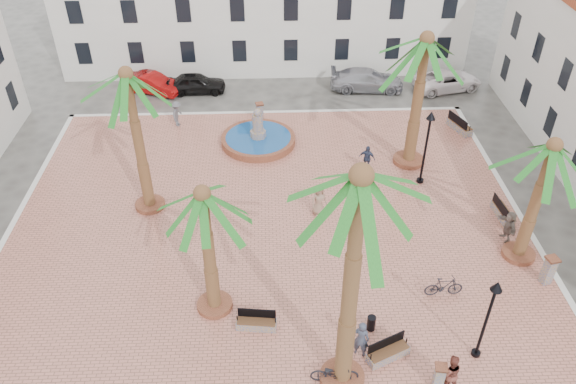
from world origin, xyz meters
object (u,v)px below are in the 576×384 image
(car_silver, at_px, (367,80))
(palm_ne, at_px, (424,56))
(car_red, at_px, (153,83))
(bollard_se, at_px, (439,376))
(pedestrian_east, at_px, (509,226))
(palm_e, at_px, (549,161))
(bicycle_a, at_px, (335,373))
(bench_e, at_px, (502,212))
(bollard_n, at_px, (260,112))
(lamppost_s, at_px, (490,307))
(bench_ne, at_px, (459,126))
(fountain, at_px, (258,138))
(palm_s, at_px, (359,203))
(bench_s, at_px, (257,323))
(car_black, at_px, (196,83))
(cyclist_b, at_px, (450,373))
(pedestrian_north, at_px, (177,114))
(car_white, at_px, (447,80))
(lamppost_e, at_px, (428,136))
(cyclist_a, at_px, (361,339))
(palm_sw, at_px, (204,210))
(bicycle_b, at_px, (444,287))
(bench_se, at_px, (388,353))
(bollard_e, at_px, (549,270))
(litter_bin, at_px, (371,323))
(pedestrian_fountain_a, at_px, (319,200))
(palm_nw, at_px, (129,91))

(car_silver, bearing_deg, palm_ne, -169.92)
(palm_ne, height_order, car_red, palm_ne)
(bollard_se, height_order, pedestrian_east, pedestrian_east)
(palm_e, xyz_separation_m, car_red, (-19.87, 18.04, -4.83))
(bicycle_a, bearing_deg, palm_ne, -19.11)
(bench_e, bearing_deg, bollard_se, 144.27)
(bollard_n, relative_size, bicycle_a, 0.75)
(bench_e, distance_m, lamppost_s, 9.63)
(palm_e, bearing_deg, bench_ne, 87.57)
(fountain, relative_size, palm_s, 0.46)
(bollard_n, bearing_deg, bench_s, -90.51)
(car_black, bearing_deg, cyclist_b, -156.23)
(pedestrian_north, bearing_deg, car_white, -62.28)
(palm_s, height_order, bollard_n, palm_s)
(bench_s, bearing_deg, bench_e, 34.79)
(bollard_se, bearing_deg, lamppost_e, 79.66)
(bollard_se, bearing_deg, palm_ne, 81.87)
(bench_ne, xyz_separation_m, car_red, (-20.36, 6.41, 0.25))
(lamppost_e, distance_m, cyclist_a, 12.62)
(lamppost_e, relative_size, bollard_n, 3.25)
(bench_s, bearing_deg, lamppost_s, -4.47)
(bench_s, height_order, car_black, car_black)
(car_white, bearing_deg, palm_sw, 129.46)
(bicycle_b, bearing_deg, bollard_se, 161.05)
(bench_se, bearing_deg, car_white, 45.18)
(palm_sw, height_order, bicycle_b, palm_sw)
(bench_se, relative_size, bicycle_a, 1.01)
(bench_se, xyz_separation_m, bicycle_a, (-2.20, -0.96, 0.21))
(palm_s, relative_size, lamppost_e, 2.21)
(bench_ne, bearing_deg, car_silver, 17.82)
(pedestrian_north, bearing_deg, bollard_n, -73.94)
(bollard_n, distance_m, pedestrian_north, 5.29)
(bench_se, relative_size, bench_e, 1.01)
(pedestrian_east, bearing_deg, car_red, -136.92)
(bench_e, bearing_deg, bicycle_b, 134.82)
(palm_e, xyz_separation_m, bollard_e, (0.56, -1.74, -4.62))
(car_red, relative_size, car_white, 0.86)
(fountain, relative_size, bench_ne, 2.21)
(palm_ne, distance_m, bollard_e, 12.17)
(palm_sw, relative_size, car_silver, 1.23)
(palm_e, xyz_separation_m, litter_bin, (-7.67, -4.06, -5.02))
(lamppost_s, height_order, bicycle_b, lamppost_s)
(bench_s, height_order, pedestrian_fountain_a, pedestrian_fountain_a)
(pedestrian_fountain_a, xyz_separation_m, pedestrian_east, (8.99, -2.36, -0.05))
(bollard_se, xyz_separation_m, car_white, (6.98, 24.56, -0.10))
(bench_e, bearing_deg, palm_nw, 80.27)
(cyclist_a, xyz_separation_m, car_black, (-8.44, 23.20, -0.34))
(bench_e, xyz_separation_m, lamppost_s, (-3.97, -8.42, 2.48))
(litter_bin, distance_m, pedestrian_east, 9.15)
(palm_nw, height_order, palm_ne, palm_ne)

